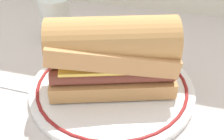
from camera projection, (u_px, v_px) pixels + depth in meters
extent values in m
plane|color=beige|center=(93.00, 97.00, 0.51)|extent=(1.50, 1.50, 0.00)
cylinder|color=white|center=(112.00, 88.00, 0.52)|extent=(0.29, 0.29, 0.01)
torus|color=maroon|center=(112.00, 85.00, 0.52)|extent=(0.26, 0.26, 0.01)
cube|color=tan|center=(112.00, 78.00, 0.51)|extent=(0.22, 0.15, 0.03)
cylinder|color=brown|center=(113.00, 75.00, 0.47)|extent=(0.20, 0.09, 0.02)
cylinder|color=brown|center=(112.00, 66.00, 0.49)|extent=(0.20, 0.09, 0.02)
cylinder|color=brown|center=(111.00, 57.00, 0.51)|extent=(0.20, 0.09, 0.02)
cube|color=#EFC64C|center=(112.00, 58.00, 0.48)|extent=(0.19, 0.14, 0.01)
cube|color=tan|center=(112.00, 49.00, 0.47)|extent=(0.23, 0.15, 0.06)
cylinder|color=tan|center=(112.00, 41.00, 0.46)|extent=(0.22, 0.14, 0.08)
cylinder|color=silver|center=(56.00, 18.00, 0.66)|extent=(0.07, 0.07, 0.09)
cylinder|color=gold|center=(56.00, 24.00, 0.67)|extent=(0.06, 0.06, 0.06)
cube|color=silver|center=(12.00, 85.00, 0.53)|extent=(0.10, 0.02, 0.01)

